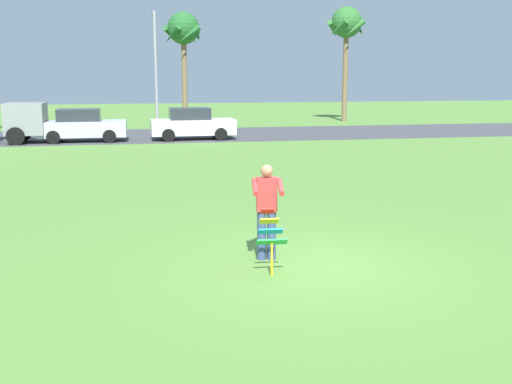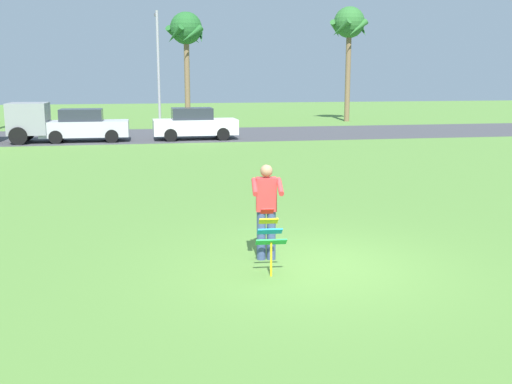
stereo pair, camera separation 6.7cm
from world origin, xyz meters
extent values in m
plane|color=#568438|center=(0.00, 0.00, 0.00)|extent=(120.00, 120.00, 0.00)
cube|color=#424247|center=(0.00, 23.70, 0.01)|extent=(120.00, 8.00, 0.01)
cylinder|color=#384772|center=(-0.66, 0.55, 0.45)|extent=(0.16, 0.16, 0.90)
cylinder|color=#384772|center=(-0.84, 0.57, 0.45)|extent=(0.16, 0.16, 0.90)
cube|color=red|center=(-0.75, 0.56, 1.20)|extent=(0.39, 0.27, 0.60)
sphere|color=#9E7051|center=(-0.75, 0.56, 1.62)|extent=(0.22, 0.22, 0.22)
cylinder|color=red|center=(-0.56, 0.29, 1.38)|extent=(0.17, 0.59, 0.24)
cylinder|color=red|center=(-1.00, 0.35, 1.38)|extent=(0.17, 0.59, 0.24)
cube|color=red|center=(-0.82, 0.10, 1.00)|extent=(0.23, 0.15, 0.12)
cube|color=yellow|center=(-0.84, -0.06, 0.86)|extent=(0.33, 0.16, 0.12)
cube|color=#1E99D8|center=(-0.85, -0.22, 0.73)|extent=(0.42, 0.17, 0.12)
cube|color=green|center=(-0.86, -0.38, 0.59)|extent=(0.52, 0.17, 0.12)
cylinder|color=yellow|center=(-0.86, -0.38, 0.30)|extent=(0.04, 0.04, 0.59)
cube|color=gray|center=(-8.22, 21.28, 1.17)|extent=(1.82, 1.91, 1.50)
cylinder|color=black|center=(-8.56, 22.20, 0.42)|extent=(0.84, 0.29, 0.84)
cylinder|color=black|center=(-8.57, 20.36, 0.42)|extent=(0.84, 0.29, 0.84)
cube|color=silver|center=(-5.61, 21.30, 0.64)|extent=(4.21, 1.71, 0.76)
cube|color=#282D38|center=(-5.76, 21.30, 1.30)|extent=(2.02, 1.40, 0.60)
cylinder|color=black|center=(-4.31, 22.10, 0.32)|extent=(0.64, 0.22, 0.64)
cylinder|color=black|center=(-4.31, 20.49, 0.32)|extent=(0.64, 0.22, 0.64)
cylinder|color=black|center=(-6.91, 22.11, 0.32)|extent=(0.64, 0.22, 0.64)
cylinder|color=black|center=(-6.91, 20.50, 0.32)|extent=(0.64, 0.22, 0.64)
cube|color=white|center=(-0.20, 21.30, 0.64)|extent=(4.23, 1.78, 0.76)
cube|color=#282D38|center=(-0.35, 21.30, 1.30)|extent=(2.04, 1.43, 0.60)
cylinder|color=black|center=(1.09, 22.13, 0.32)|extent=(0.64, 0.23, 0.64)
cylinder|color=black|center=(1.12, 20.52, 0.32)|extent=(0.64, 0.23, 0.64)
cylinder|color=black|center=(-1.52, 22.08, 0.32)|extent=(0.64, 0.23, 0.64)
cylinder|color=black|center=(-1.49, 20.47, 0.32)|extent=(0.64, 0.23, 0.64)
cylinder|color=brown|center=(0.22, 31.75, 3.01)|extent=(0.36, 0.36, 6.02)
sphere|color=#236028|center=(0.22, 31.75, 6.22)|extent=(2.10, 2.10, 2.10)
cone|color=#236028|center=(1.17, 31.75, 5.77)|extent=(0.44, 1.56, 1.28)
cone|color=#236028|center=(0.52, 32.65, 5.77)|extent=(1.62, 0.90, 1.28)
cone|color=#236028|center=(-0.55, 32.30, 5.77)|extent=(1.27, 1.52, 1.28)
cone|color=#236028|center=(-0.55, 31.19, 5.77)|extent=(1.27, 1.52, 1.28)
cone|color=#236028|center=(0.52, 30.84, 5.77)|extent=(1.62, 0.90, 1.28)
cylinder|color=brown|center=(11.32, 31.45, 3.27)|extent=(0.36, 0.36, 6.53)
sphere|color=#2D6B2D|center=(11.32, 31.45, 6.73)|extent=(2.10, 2.10, 2.10)
cone|color=#2D6B2D|center=(12.27, 31.45, 6.28)|extent=(0.44, 1.56, 1.28)
cone|color=#2D6B2D|center=(11.61, 32.35, 6.28)|extent=(1.62, 0.90, 1.28)
cone|color=#2D6B2D|center=(10.55, 32.01, 6.28)|extent=(1.27, 1.52, 1.28)
cone|color=#2D6B2D|center=(10.55, 30.89, 6.28)|extent=(1.27, 1.52, 1.28)
cone|color=#2D6B2D|center=(11.61, 30.55, 6.28)|extent=(1.62, 0.90, 1.28)
cylinder|color=#9E9EA3|center=(-1.74, 28.52, 3.50)|extent=(0.16, 0.16, 7.00)
cylinder|color=#9E9EA3|center=(-1.74, 29.22, 6.90)|extent=(0.10, 1.40, 0.10)
cube|color=#4C4C51|center=(-1.74, 29.87, 6.86)|extent=(0.24, 0.44, 0.16)
camera|label=1|loc=(-2.95, -9.88, 3.31)|focal=43.06mm
camera|label=2|loc=(-2.89, -9.89, 3.31)|focal=43.06mm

